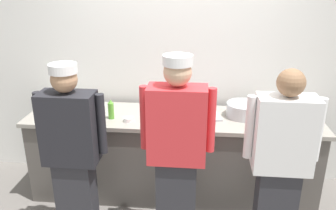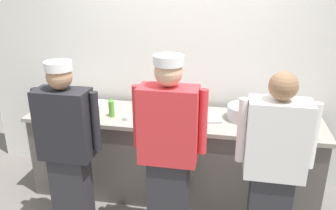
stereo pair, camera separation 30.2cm
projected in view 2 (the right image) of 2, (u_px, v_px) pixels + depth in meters
name	position (u px, v px, depth m)	size (l,w,h in m)	color
wall_back	(181.00, 60.00, 3.71)	(4.60, 0.10, 2.72)	white
prep_counter	(172.00, 155.00, 3.59)	(2.93, 0.69, 0.89)	#56514C
chef_near_left	(67.00, 147.00, 2.91)	(0.58, 0.24, 1.59)	#2D2D33
chef_center	(168.00, 150.00, 2.77)	(0.60, 0.24, 1.67)	#2D2D33
chef_far_right	(273.00, 167.00, 2.63)	(0.59, 0.24, 1.59)	#2D2D33
plate_stack_front	(73.00, 102.00, 3.75)	(0.23, 0.23, 0.05)	white
plate_stack_rear	(96.00, 107.00, 3.54)	(0.22, 0.22, 0.10)	white
mixing_bowl_steel	(245.00, 113.00, 3.34)	(0.35, 0.35, 0.14)	#B7BABF
sheet_tray	(193.00, 117.00, 3.39)	(0.52, 0.32, 0.02)	#B7BABF
squeeze_bottle_primary	(111.00, 108.00, 3.40)	(0.06, 0.06, 0.20)	#56A333
ramekin_yellow_sauce	(127.00, 118.00, 3.34)	(0.09, 0.09, 0.04)	white
ramekin_red_sauce	(53.00, 112.00, 3.49)	(0.10, 0.10, 0.04)	white
ramekin_orange_sauce	(298.00, 118.00, 3.33)	(0.10, 0.10, 0.05)	white
ramekin_green_sauce	(152.00, 105.00, 3.65)	(0.10, 0.10, 0.05)	white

